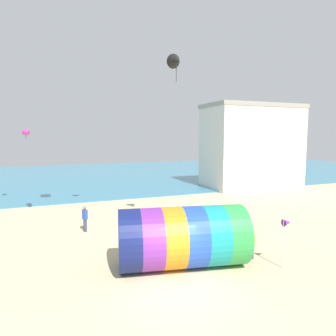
{
  "coord_description": "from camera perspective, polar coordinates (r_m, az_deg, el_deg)",
  "views": [
    {
      "loc": [
        -4.76,
        -11.13,
        6.63
      ],
      "look_at": [
        1.12,
        4.25,
        4.83
      ],
      "focal_mm": 32.0,
      "sensor_mm": 36.0,
      "label": 1
    }
  ],
  "objects": [
    {
      "name": "kite_handler",
      "position": [
        17.23,
        15.65,
        -13.74
      ],
      "size": [
        0.25,
        0.38,
        1.61
      ],
      "color": "#383D56",
      "rests_on": "ground"
    },
    {
      "name": "giant_inflatable_tube",
      "position": [
        15.48,
        2.81,
        -13.0
      ],
      "size": [
        6.81,
        4.18,
        3.07
      ],
      "color": "navy",
      "rests_on": "ground"
    },
    {
      "name": "kite_magenta_parafoil",
      "position": [
        25.24,
        -25.46,
        6.18
      ],
      "size": [
        0.84,
        1.56,
        0.79
      ],
      "color": "#D1339E"
    },
    {
      "name": "promenade_building",
      "position": [
        40.12,
        15.65,
        4.07
      ],
      "size": [
        12.33,
        6.33,
        10.53
      ],
      "color": "silver",
      "rests_on": "ground"
    },
    {
      "name": "beach_flag",
      "position": [
        16.29,
        21.68,
        -9.96
      ],
      "size": [
        0.47,
        0.36,
        2.49
      ],
      "color": "silver",
      "rests_on": "ground"
    },
    {
      "name": "bystander_near_water",
      "position": [
        21.67,
        -15.54,
        -9.23
      ],
      "size": [
        0.38,
        0.42,
        1.81
      ],
      "color": "#383D56",
      "rests_on": "ground"
    },
    {
      "name": "ground_plane",
      "position": [
        13.8,
        2.11,
        -22.49
      ],
      "size": [
        120.0,
        120.0,
        0.0
      ],
      "primitive_type": "plane",
      "color": "#CCBA8C"
    },
    {
      "name": "kite_black_delta",
      "position": [
        20.11,
        1.59,
        19.65
      ],
      "size": [
        0.99,
        1.15,
        1.82
      ],
      "color": "black"
    },
    {
      "name": "sea",
      "position": [
        50.71,
        -15.38,
        -1.45
      ],
      "size": [
        120.0,
        40.0,
        0.1
      ],
      "primitive_type": "cube",
      "color": "teal",
      "rests_on": "ground"
    }
  ]
}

